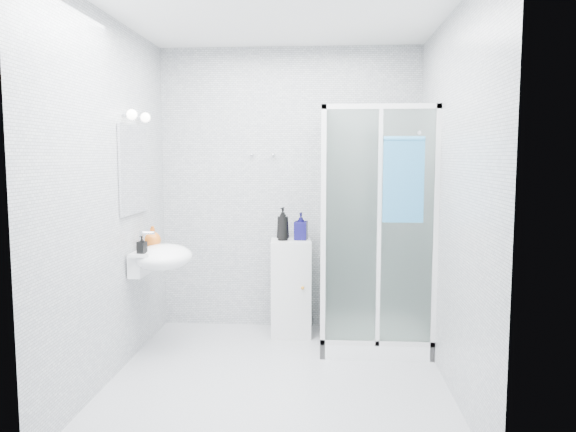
# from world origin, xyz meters

# --- Properties ---
(room) EXTENTS (2.40, 2.60, 2.60)m
(room) POSITION_xyz_m (0.00, 0.00, 1.30)
(room) COLOR #B8BDBF
(room) RESTS_ON ground
(shower_enclosure) EXTENTS (0.90, 0.95, 2.00)m
(shower_enclosure) POSITION_xyz_m (0.67, 0.77, 0.45)
(shower_enclosure) COLOR white
(shower_enclosure) RESTS_ON ground
(wall_basin) EXTENTS (0.46, 0.56, 0.35)m
(wall_basin) POSITION_xyz_m (-0.99, 0.45, 0.80)
(wall_basin) COLOR white
(wall_basin) RESTS_ON ground
(mirror) EXTENTS (0.02, 0.60, 0.70)m
(mirror) POSITION_xyz_m (-1.19, 0.45, 1.50)
(mirror) COLOR white
(mirror) RESTS_ON room
(vanity_lights) EXTENTS (0.10, 0.40, 0.08)m
(vanity_lights) POSITION_xyz_m (-1.14, 0.45, 1.92)
(vanity_lights) COLOR silver
(vanity_lights) RESTS_ON room
(wall_hooks) EXTENTS (0.23, 0.06, 0.03)m
(wall_hooks) POSITION_xyz_m (-0.25, 1.26, 1.62)
(wall_hooks) COLOR silver
(wall_hooks) RESTS_ON room
(storage_cabinet) EXTENTS (0.38, 0.39, 0.86)m
(storage_cabinet) POSITION_xyz_m (0.03, 1.03, 0.43)
(storage_cabinet) COLOR silver
(storage_cabinet) RESTS_ON ground
(hand_towel) EXTENTS (0.30, 0.04, 0.65)m
(hand_towel) POSITION_xyz_m (0.92, 0.36, 1.45)
(hand_towel) COLOR teal
(hand_towel) RESTS_ON shower_enclosure
(shampoo_bottle_a) EXTENTS (0.14, 0.14, 0.30)m
(shampoo_bottle_a) POSITION_xyz_m (-0.04, 1.03, 1.01)
(shampoo_bottle_a) COLOR black
(shampoo_bottle_a) RESTS_ON storage_cabinet
(shampoo_bottle_b) EXTENTS (0.12, 0.13, 0.25)m
(shampoo_bottle_b) POSITION_xyz_m (0.12, 1.07, 0.98)
(shampoo_bottle_b) COLOR #0E0B43
(shampoo_bottle_b) RESTS_ON storage_cabinet
(soap_dispenser_orange) EXTENTS (0.15, 0.15, 0.17)m
(soap_dispenser_orange) POSITION_xyz_m (-1.08, 0.56, 0.95)
(soap_dispenser_orange) COLOR #BA5715
(soap_dispenser_orange) RESTS_ON wall_basin
(soap_dispenser_black) EXTENTS (0.08, 0.08, 0.14)m
(soap_dispenser_black) POSITION_xyz_m (-1.07, 0.26, 0.93)
(soap_dispenser_black) COLOR black
(soap_dispenser_black) RESTS_ON wall_basin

